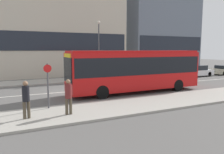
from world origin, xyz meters
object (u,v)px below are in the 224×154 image
at_px(parked_car_0, 167,73).
at_px(street_lamp, 99,43).
at_px(parked_car_1, 197,71).
at_px(bus_stop_sign, 48,82).
at_px(pedestrian_near_stop, 26,97).
at_px(city_bus, 136,68).
at_px(pedestrian_down_pavement, 68,94).

relative_size(parked_car_0, street_lamp, 0.65).
bearing_deg(parked_car_0, parked_car_1, -0.55).
bearing_deg(bus_stop_sign, pedestrian_near_stop, -130.83).
bearing_deg(parked_car_1, street_lamp, 169.30).
xyz_separation_m(parked_car_0, bus_stop_sign, (-15.18, -8.31, 1.00)).
relative_size(pedestrian_near_stop, street_lamp, 0.28).
height_order(city_bus, street_lamp, street_lamp).
bearing_deg(pedestrian_down_pavement, parked_car_1, -149.99).
bearing_deg(bus_stop_sign, street_lamp, 55.30).
distance_m(parked_car_1, street_lamp, 13.33).
bearing_deg(bus_stop_sign, pedestrian_down_pavement, -66.01).
bearing_deg(city_bus, pedestrian_down_pavement, -148.24).
relative_size(city_bus, street_lamp, 1.71).
xyz_separation_m(city_bus, bus_stop_sign, (-7.30, -2.54, -0.31)).
relative_size(bus_stop_sign, street_lamp, 0.39).
xyz_separation_m(pedestrian_near_stop, street_lamp, (8.64, 12.12, 2.94)).
relative_size(city_bus, parked_car_1, 2.67).
distance_m(parked_car_0, parked_car_1, 4.86).
height_order(parked_car_0, pedestrian_near_stop, pedestrian_near_stop).
xyz_separation_m(parked_car_0, pedestrian_down_pavement, (-14.44, -9.96, 0.55)).
relative_size(city_bus, pedestrian_down_pavement, 6.11).
xyz_separation_m(city_bus, parked_car_1, (12.73, 5.72, -1.26)).
bearing_deg(parked_car_1, pedestrian_down_pavement, -152.81).
xyz_separation_m(pedestrian_near_stop, bus_stop_sign, (1.27, 1.46, 0.44)).
relative_size(parked_car_1, pedestrian_down_pavement, 2.29).
bearing_deg(pedestrian_down_pavement, bus_stop_sign, -63.19).
distance_m(city_bus, bus_stop_sign, 7.73).
bearing_deg(pedestrian_near_stop, street_lamp, 41.00).
bearing_deg(parked_car_1, pedestrian_near_stop, -155.46).
bearing_deg(parked_car_0, bus_stop_sign, -151.31).
height_order(pedestrian_near_stop, pedestrian_down_pavement, pedestrian_near_stop).
relative_size(parked_car_1, bus_stop_sign, 1.64).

